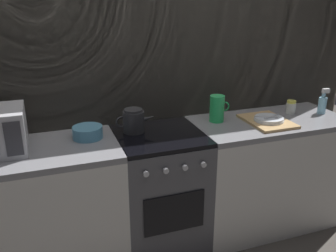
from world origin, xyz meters
name	(u,v)px	position (x,y,z in m)	size (l,w,h in m)	color
ground_plane	(160,242)	(0.00, 0.00, 0.00)	(8.00, 8.00, 0.00)	#47423D
back_wall	(146,81)	(0.00, 0.32, 1.20)	(3.60, 0.05, 2.40)	#A39989
counter_left	(30,214)	(-0.90, 0.00, 0.45)	(1.20, 0.60, 0.90)	silver
stove_unit	(160,191)	(0.00, 0.00, 0.45)	(0.60, 0.63, 0.90)	#4C4C51
counter_right	(265,172)	(0.90, 0.00, 0.45)	(1.20, 0.60, 0.90)	silver
kettle	(134,121)	(-0.16, 0.10, 0.98)	(0.28, 0.15, 0.17)	#262628
mixing_bowl	(88,132)	(-0.48, 0.09, 0.94)	(0.20, 0.20, 0.08)	teal
pitcher	(217,109)	(0.49, 0.11, 1.00)	(0.16, 0.11, 0.20)	green
dish_pile	(268,120)	(0.84, -0.05, 0.92)	(0.30, 0.40, 0.06)	tan
spice_jar	(291,107)	(1.15, 0.09, 0.95)	(0.08, 0.08, 0.10)	silver
spray_bottle	(322,104)	(1.38, 0.00, 0.98)	(0.08, 0.06, 0.20)	#8CCCE5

